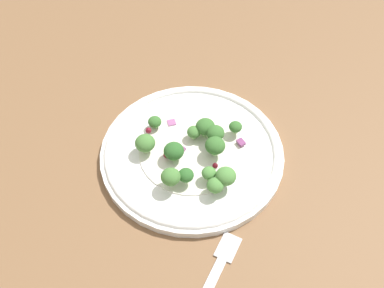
# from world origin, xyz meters

# --- Properties ---
(ground_plane) EXTENTS (1.80, 1.80, 0.02)m
(ground_plane) POSITION_xyz_m (0.00, 0.00, -0.01)
(ground_plane) COLOR brown
(plate) EXTENTS (0.26, 0.26, 0.02)m
(plate) POSITION_xyz_m (-0.03, -0.02, 0.01)
(plate) COLOR white
(plate) RESTS_ON ground_plane
(dressing_pool) EXTENTS (0.15, 0.15, 0.00)m
(dressing_pool) POSITION_xyz_m (-0.03, -0.02, 0.01)
(dressing_pool) COLOR white
(dressing_pool) RESTS_ON plate
(broccoli_floret_0) EXTENTS (0.02, 0.02, 0.02)m
(broccoli_floret_0) POSITION_xyz_m (-0.10, -0.01, 0.03)
(broccoli_floret_0) COLOR #9EC684
(broccoli_floret_0) RESTS_ON plate
(broccoli_floret_1) EXTENTS (0.03, 0.03, 0.03)m
(broccoli_floret_1) POSITION_xyz_m (-0.07, 0.04, 0.04)
(broccoli_floret_1) COLOR #8EB77A
(broccoli_floret_1) RESTS_ON plate
(broccoli_floret_2) EXTENTS (0.02, 0.02, 0.02)m
(broccoli_floret_2) POSITION_xyz_m (0.04, 0.02, 0.03)
(broccoli_floret_2) COLOR #9EC684
(broccoli_floret_2) RESTS_ON plate
(broccoli_floret_3) EXTENTS (0.03, 0.03, 0.03)m
(broccoli_floret_3) POSITION_xyz_m (-0.10, -0.03, 0.03)
(broccoli_floret_3) COLOR #8EB77A
(broccoli_floret_3) RESTS_ON plate
(broccoli_floret_4) EXTENTS (0.02, 0.02, 0.02)m
(broccoli_floret_4) POSITION_xyz_m (-0.01, -0.03, 0.03)
(broccoli_floret_4) COLOR #ADD18E
(broccoli_floret_4) RESTS_ON plate
(broccoli_floret_5) EXTENTS (0.02, 0.02, 0.02)m
(broccoli_floret_5) POSITION_xyz_m (-0.08, -0.01, 0.03)
(broccoli_floret_5) COLOR #ADD18E
(broccoli_floret_5) RESTS_ON plate
(broccoli_floret_6) EXTENTS (0.02, 0.02, 0.02)m
(broccoli_floret_6) POSITION_xyz_m (-0.07, 0.02, 0.03)
(broccoli_floret_6) COLOR #9EC684
(broccoli_floret_6) RESTS_ON plate
(broccoli_floret_7) EXTENTS (0.02, 0.02, 0.02)m
(broccoli_floret_7) POSITION_xyz_m (-0.03, -0.09, 0.03)
(broccoli_floret_7) COLOR #ADD18E
(broccoli_floret_7) RESTS_ON plate
(broccoli_floret_8) EXTENTS (0.03, 0.03, 0.03)m
(broccoli_floret_8) POSITION_xyz_m (-0.03, 0.01, 0.03)
(broccoli_floret_8) COLOR #9EC684
(broccoli_floret_8) RESTS_ON plate
(broccoli_floret_9) EXTENTS (0.03, 0.03, 0.03)m
(broccoli_floret_9) POSITION_xyz_m (-0.03, -0.05, 0.03)
(broccoli_floret_9) COLOR #8EB77A
(broccoli_floret_9) RESTS_ON plate
(broccoli_floret_10) EXTENTS (0.03, 0.03, 0.03)m
(broccoli_floret_10) POSITION_xyz_m (-0.05, -0.04, 0.03)
(broccoli_floret_10) COLOR #9EC684
(broccoli_floret_10) RESTS_ON plate
(broccoli_floret_11) EXTENTS (0.03, 0.03, 0.03)m
(broccoli_floret_11) POSITION_xyz_m (0.00, 0.04, 0.03)
(broccoli_floret_11) COLOR #ADD18E
(broccoli_floret_11) RESTS_ON plate
(broccoli_floret_12) EXTENTS (0.03, 0.03, 0.03)m
(broccoli_floret_12) POSITION_xyz_m (-0.01, -0.05, 0.03)
(broccoli_floret_12) COLOR #ADD18E
(broccoli_floret_12) RESTS_ON plate
(cranberry_0) EXTENTS (0.01, 0.01, 0.01)m
(cranberry_0) POSITION_xyz_m (-0.07, -0.03, 0.02)
(cranberry_0) COLOR #4C0A14
(cranberry_0) RESTS_ON plate
(cranberry_1) EXTENTS (0.01, 0.01, 0.01)m
(cranberry_1) POSITION_xyz_m (0.01, -0.05, 0.02)
(cranberry_1) COLOR maroon
(cranberry_1) RESTS_ON plate
(cranberry_2) EXTENTS (0.01, 0.01, 0.01)m
(cranberry_2) POSITION_xyz_m (-0.02, 0.02, 0.02)
(cranberry_2) COLOR maroon
(cranberry_2) RESTS_ON plate
(cranberry_3) EXTENTS (0.01, 0.01, 0.01)m
(cranberry_3) POSITION_xyz_m (0.03, 0.03, 0.02)
(cranberry_3) COLOR maroon
(cranberry_3) RESTS_ON plate
(onion_bit_0) EXTENTS (0.02, 0.02, 0.01)m
(onion_bit_0) POSITION_xyz_m (-0.02, 0.00, 0.02)
(onion_bit_0) COLOR #843D75
(onion_bit_0) RESTS_ON plate
(onion_bit_1) EXTENTS (0.01, 0.01, 0.00)m
(onion_bit_1) POSITION_xyz_m (-0.05, -0.08, 0.02)
(onion_bit_1) COLOR #843D75
(onion_bit_1) RESTS_ON plate
(onion_bit_2) EXTENTS (0.01, 0.01, 0.00)m
(onion_bit_2) POSITION_xyz_m (0.03, -0.01, 0.01)
(onion_bit_2) COLOR #A35B93
(onion_bit_2) RESTS_ON plate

